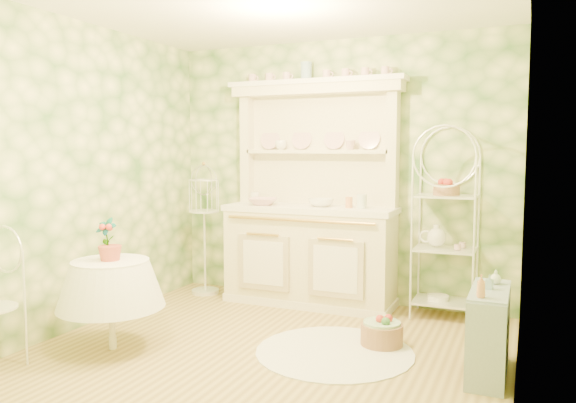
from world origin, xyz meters
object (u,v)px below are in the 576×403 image
at_px(birdcage_stand, 204,226).
at_px(floor_basket, 382,331).
at_px(side_shelf, 489,333).
at_px(kitchen_dresser, 310,193).
at_px(bakers_rack, 445,229).
at_px(round_table, 111,302).

bearing_deg(birdcage_stand, floor_basket, -21.57).
xyz_separation_m(birdcage_stand, floor_basket, (2.20, -0.87, -0.63)).
bearing_deg(floor_basket, side_shelf, -18.99).
height_order(kitchen_dresser, floor_basket, kitchen_dresser).
bearing_deg(bakers_rack, birdcage_stand, -177.95).
xyz_separation_m(round_table, floor_basket, (1.95, 0.92, -0.26)).
distance_m(birdcage_stand, floor_basket, 2.44).
distance_m(kitchen_dresser, round_table, 2.23).
bearing_deg(side_shelf, floor_basket, 160.14).
relative_size(round_table, floor_basket, 2.03).
relative_size(kitchen_dresser, floor_basket, 6.12).
distance_m(bakers_rack, floor_basket, 1.28).
bearing_deg(side_shelf, kitchen_dresser, 145.19).
height_order(kitchen_dresser, bakers_rack, kitchen_dresser).
relative_size(bakers_rack, birdcage_stand, 1.13).
relative_size(bakers_rack, side_shelf, 2.40).
height_order(bakers_rack, side_shelf, bakers_rack).
xyz_separation_m(bakers_rack, floor_basket, (-0.35, -1.00, -0.72)).
height_order(side_shelf, round_table, round_table).
distance_m(kitchen_dresser, bakers_rack, 1.37).
bearing_deg(round_table, birdcage_stand, 97.92).
bearing_deg(floor_basket, kitchen_dresser, 136.53).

